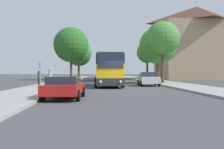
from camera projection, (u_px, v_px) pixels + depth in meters
ground_plane at (120, 89)px, 23.06m from camera, size 300.00×300.00×0.00m
sidewalk_left at (40, 89)px, 22.67m from camera, size 4.00×120.00×0.15m
sidewalk_right at (198, 88)px, 23.45m from camera, size 4.00×120.00×0.15m
building_right_background at (197, 43)px, 53.83m from camera, size 15.13×12.17×14.99m
bus_front at (108, 70)px, 28.35m from camera, size 2.85×10.65×3.33m
bus_middle at (105, 70)px, 43.76m from camera, size 2.82×11.90×3.56m
bus_rear at (103, 71)px, 58.06m from camera, size 2.95×10.83×3.31m
parked_car_left_curb at (64, 87)px, 14.92m from camera, size 2.23×4.28×1.28m
parked_car_right_near at (148, 79)px, 28.90m from camera, size 2.26×4.19×1.51m
bus_stop_sign at (40, 71)px, 23.84m from camera, size 0.08×0.45×2.32m
pedestrian_waiting_near at (39, 77)px, 28.08m from camera, size 0.36×0.36×1.66m
pedestrian_waiting_far at (50, 77)px, 25.87m from camera, size 0.36×0.36×1.81m
tree_left_near at (71, 45)px, 48.82m from camera, size 6.53×6.53×9.72m
tree_left_far at (79, 53)px, 54.28m from camera, size 5.37×5.37×7.94m
tree_right_near at (147, 52)px, 52.88m from camera, size 4.26×4.26×7.47m
tree_right_mid at (158, 46)px, 36.07m from camera, size 5.10×5.10×7.57m
tree_right_far at (163, 38)px, 33.05m from camera, size 4.23×4.23×7.77m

